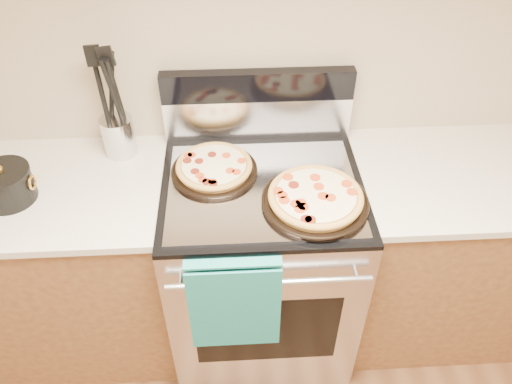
{
  "coord_description": "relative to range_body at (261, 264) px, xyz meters",
  "views": [
    {
      "loc": [
        -0.1,
        0.23,
        2.14
      ],
      "look_at": [
        -0.03,
        1.55,
        0.97
      ],
      "focal_mm": 35.0,
      "sensor_mm": 36.0,
      "label": 1
    }
  ],
  "objects": [
    {
      "name": "countertop_left",
      "position": [
        -0.88,
        0.03,
        0.45
      ],
      "size": [
        1.02,
        0.64,
        0.03
      ],
      "primitive_type": "cube",
      "color": "beige",
      "rests_on": "cabinet_left"
    },
    {
      "name": "cooktop",
      "position": [
        0.0,
        0.0,
        0.46
      ],
      "size": [
        0.76,
        0.68,
        0.02
      ],
      "primitive_type": "cube",
      "color": "black",
      "rests_on": "range_body"
    },
    {
      "name": "saucepan",
      "position": [
        -0.92,
        -0.02,
        0.52
      ],
      "size": [
        0.2,
        0.2,
        0.12
      ],
      "primitive_type": "cylinder",
      "rotation": [
        0.0,
        0.0,
        -0.08
      ],
      "color": "black",
      "rests_on": "countertop_left"
    },
    {
      "name": "backsplash_upper",
      "position": [
        0.0,
        0.31,
        0.71
      ],
      "size": [
        0.76,
        0.06,
        0.12
      ],
      "primitive_type": "cube",
      "color": "black",
      "rests_on": "backsplash_lower"
    },
    {
      "name": "wall_back",
      "position": [
        0.0,
        0.35,
        0.9
      ],
      "size": [
        4.0,
        0.0,
        4.0
      ],
      "primitive_type": "plane",
      "rotation": [
        1.57,
        0.0,
        0.0
      ],
      "color": "tan",
      "rests_on": "ground"
    },
    {
      "name": "oven_handle",
      "position": [
        0.0,
        -0.38,
        0.35
      ],
      "size": [
        0.7,
        0.03,
        0.03
      ],
      "primitive_type": "cylinder",
      "rotation": [
        0.0,
        1.57,
        0.0
      ],
      "color": "silver",
      "rests_on": "range_body"
    },
    {
      "name": "backsplash_lower",
      "position": [
        0.0,
        0.31,
        0.56
      ],
      "size": [
        0.76,
        0.06,
        0.18
      ],
      "primitive_type": "cube",
      "color": "silver",
      "rests_on": "cooktop"
    },
    {
      "name": "utensil_crock",
      "position": [
        -0.56,
        0.24,
        0.54
      ],
      "size": [
        0.16,
        0.16,
        0.16
      ],
      "primitive_type": "cylinder",
      "rotation": [
        0.0,
        0.0,
        0.3
      ],
      "color": "silver",
      "rests_on": "countertop_left"
    },
    {
      "name": "foil_sheet",
      "position": [
        0.0,
        -0.03,
        0.47
      ],
      "size": [
        0.7,
        0.55,
        0.01
      ],
      "primitive_type": "cube",
      "color": "gray",
      "rests_on": "cooktop"
    },
    {
      "name": "cabinet_left",
      "position": [
        -0.88,
        0.03,
        -0.01
      ],
      "size": [
        1.0,
        0.62,
        0.88
      ],
      "primitive_type": "cube",
      "color": "brown",
      "rests_on": "ground"
    },
    {
      "name": "oven_window",
      "position": [
        0.0,
        -0.34,
        0.0
      ],
      "size": [
        0.56,
        0.01,
        0.4
      ],
      "primitive_type": "cube",
      "color": "black",
      "rests_on": "range_body"
    },
    {
      "name": "pepperoni_pizza_back",
      "position": [
        -0.18,
        0.07,
        0.5
      ],
      "size": [
        0.4,
        0.4,
        0.04
      ],
      "primitive_type": null,
      "rotation": [
        0.0,
        0.0,
        -0.27
      ],
      "color": "#B57B37",
      "rests_on": "foil_sheet"
    },
    {
      "name": "range_body",
      "position": [
        0.0,
        0.0,
        0.0
      ],
      "size": [
        0.76,
        0.68,
        0.9
      ],
      "primitive_type": "cube",
      "color": "#B7B7BC",
      "rests_on": "ground"
    },
    {
      "name": "cabinet_right",
      "position": [
        0.88,
        0.03,
        -0.01
      ],
      "size": [
        1.0,
        0.62,
        0.88
      ],
      "primitive_type": "cube",
      "color": "brown",
      "rests_on": "ground"
    },
    {
      "name": "countertop_right",
      "position": [
        0.88,
        0.03,
        0.45
      ],
      "size": [
        1.02,
        0.64,
        0.03
      ],
      "primitive_type": "cube",
      "color": "beige",
      "rests_on": "cabinet_right"
    },
    {
      "name": "dish_towel",
      "position": [
        -0.12,
        -0.38,
        0.25
      ],
      "size": [
        0.32,
        0.05,
        0.42
      ],
      "primitive_type": null,
      "color": "teal",
      "rests_on": "oven_handle"
    },
    {
      "name": "pepperoni_pizza_front",
      "position": [
        0.18,
        -0.13,
        0.5
      ],
      "size": [
        0.49,
        0.49,
        0.05
      ],
      "primitive_type": null,
      "rotation": [
        0.0,
        0.0,
        -0.38
      ],
      "color": "#B57B37",
      "rests_on": "foil_sheet"
    }
  ]
}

